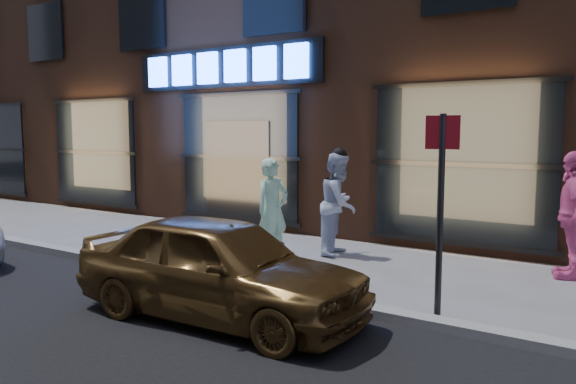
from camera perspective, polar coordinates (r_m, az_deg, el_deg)
name	(u,v)px	position (r m, az deg, el deg)	size (l,w,h in m)	color
ground	(93,261)	(10.11, -19.23, -6.61)	(90.00, 90.00, 0.00)	slate
curb	(93,257)	(10.09, -19.24, -6.27)	(60.00, 0.25, 0.12)	gray
storefront_building	(328,23)	(16.26, 4.09, 16.72)	(30.20, 8.28, 10.30)	#54301E
man_bowtie	(272,210)	(9.36, -1.60, -1.87)	(0.63, 0.41, 1.73)	#C2FFD6
man_cap	(339,204)	(9.95, 5.20, -1.19)	(0.88, 0.68, 1.81)	silver
passerby	(572,215)	(9.30, 26.90, -2.10)	(1.11, 0.46, 1.89)	pink
gold_sedan	(219,267)	(6.61, -7.01, -7.56)	(1.45, 3.61, 1.23)	brown
sign_post	(441,197)	(6.59, 15.25, -0.50)	(0.38, 0.09, 2.38)	#262628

